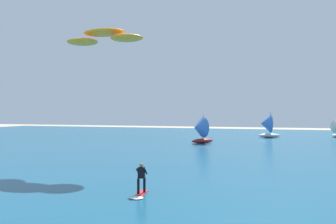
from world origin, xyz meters
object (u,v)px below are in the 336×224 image
object	(u,v)px
kitesurfer	(140,183)
kite	(104,37)
sailboat_leading	(266,126)
sailboat_far_right	(199,130)

from	to	relation	value
kitesurfer	kite	size ratio (longest dim) A/B	0.28
sailboat_leading	sailboat_far_right	world-z (taller)	sailboat_leading
kitesurfer	sailboat_far_right	distance (m)	29.73
sailboat_far_right	sailboat_leading	bearing A→B (deg)	57.85
kitesurfer	kite	world-z (taller)	kite
kitesurfer	sailboat_leading	bearing A→B (deg)	82.19
kitesurfer	sailboat_far_right	xyz separation A→B (m)	(-3.22, 29.52, 1.38)
sailboat_leading	sailboat_far_right	distance (m)	17.48
kitesurfer	sailboat_leading	distance (m)	44.76
kite	sailboat_leading	distance (m)	39.36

